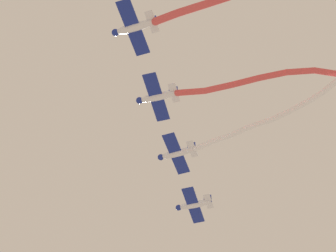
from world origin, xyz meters
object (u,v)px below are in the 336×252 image
Objects in this scene: airplane_lead at (194,205)px; airplane_slot at (134,27)px; airplane_left_wing at (177,153)px; airplane_right_wing at (157,97)px.

airplane_lead is 1.02× the size of airplane_slot.
airplane_left_wing and airplane_slot have the same top height.
airplane_lead is 1.03× the size of airplane_left_wing.
airplane_slot is at bearing 93.12° from airplane_left_wing.
airplane_slot reaches higher than airplane_right_wing.
airplane_left_wing is 17.82m from airplane_slot.
airplane_lead is 8.91m from airplane_left_wing.
airplane_lead is at bearing -87.69° from airplane_slot.
airplane_left_wing reaches higher than airplane_lead.
airplane_slot is (-13.67, 11.42, 0.00)m from airplane_left_wing.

